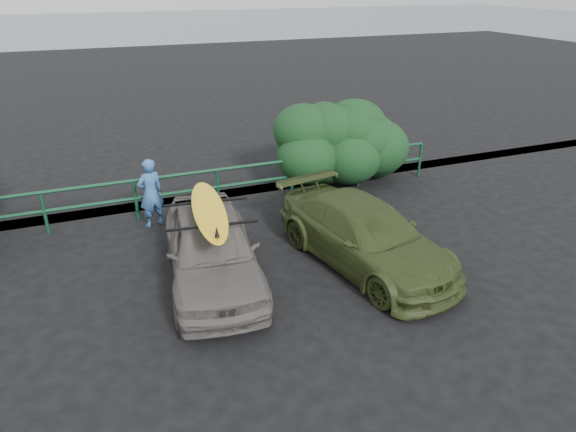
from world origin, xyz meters
name	(u,v)px	position (x,y,z in m)	size (l,w,h in m)	color
ground	(237,330)	(0.00, 0.00, 0.00)	(80.00, 80.00, 0.00)	black
ocean	(90,27)	(0.00, 60.00, 0.00)	(200.00, 200.00, 0.00)	slate
guardrail	(178,194)	(0.00, 5.00, 0.52)	(14.00, 0.08, 1.04)	#134529
shrub_right	(351,145)	(5.00, 5.50, 1.05)	(3.20, 2.40, 2.09)	#163C1A
sedan	(212,248)	(0.03, 1.65, 0.70)	(1.65, 4.10, 1.40)	#615B57
olive_vehicle	(365,235)	(3.03, 1.18, 0.64)	(1.79, 4.40, 1.28)	#37441E
man	(151,193)	(-0.69, 4.55, 0.82)	(0.60, 0.39, 1.63)	#3969AB
roof_rack	(209,213)	(0.03, 1.65, 1.43)	(1.59, 1.12, 0.05)	black
surfboard	(209,210)	(0.03, 1.65, 1.49)	(0.59, 2.83, 0.08)	yellow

